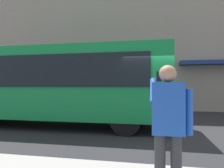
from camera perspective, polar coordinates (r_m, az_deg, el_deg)
ground_plane at (r=7.58m, az=13.59°, el=-12.59°), size 60.00×60.00×0.00m
building_facade_far at (r=14.88m, az=12.44°, el=16.68°), size 28.00×1.55×12.00m
red_bus at (r=8.66m, az=-15.56°, el=0.13°), size 9.05×2.54×3.08m
pedestrian_photographer at (r=2.80m, az=15.04°, el=-9.61°), size 0.53×0.52×1.70m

